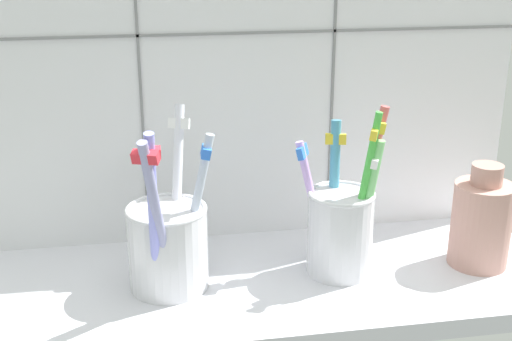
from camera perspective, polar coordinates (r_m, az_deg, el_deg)
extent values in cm
cube|color=silver|center=(71.10, -0.02, -9.82)|extent=(64.00, 22.00, 2.00)
cube|color=white|center=(74.86, -1.61, 9.31)|extent=(64.00, 2.00, 45.00)
cube|color=gray|center=(73.05, -9.89, 8.76)|extent=(0.30, 0.20, 45.00)
cube|color=gray|center=(76.05, 6.60, 9.36)|extent=(0.30, 0.20, 45.00)
cube|color=gray|center=(73.27, -1.50, 11.58)|extent=(64.00, 0.20, 0.30)
cylinder|color=silver|center=(67.73, -7.46, -6.61)|extent=(7.94, 7.94, 8.42)
torus|color=silver|center=(65.97, -7.62, -3.34)|extent=(8.04, 8.04, 0.50)
cylinder|color=silver|center=(65.68, -5.26, -3.53)|extent=(4.36, 1.12, 15.84)
cube|color=blue|center=(63.52, -4.27, 1.59)|extent=(1.17, 2.05, 1.16)
cylinder|color=#9396F5|center=(61.82, -8.68, -4.19)|extent=(0.97, 5.13, 17.94)
cube|color=#E5333F|center=(57.82, -9.01, 1.49)|extent=(1.87, 1.01, 1.10)
cylinder|color=white|center=(68.39, -6.74, -1.91)|extent=(2.79, 5.85, 17.47)
cube|color=white|center=(67.89, -6.56, 4.00)|extent=(2.32, 1.53, 1.19)
cylinder|color=#9496C7|center=(61.88, -8.26, -4.40)|extent=(3.27, 6.88, 17.52)
cube|color=#E5333F|center=(57.17, -9.36, 1.15)|extent=(2.56, 1.89, 1.25)
cylinder|color=silver|center=(70.34, 7.17, -5.36)|extent=(6.77, 6.77, 8.83)
torus|color=silver|center=(68.58, 7.33, -2.03)|extent=(6.93, 6.93, 0.50)
cylinder|color=#C9A2F0|center=(69.41, 4.96, -3.08)|extent=(4.19, 2.69, 13.89)
cube|color=blue|center=(67.63, 3.96, 1.61)|extent=(1.80, 2.38, 1.31)
cylinder|color=#83D981|center=(68.79, 9.31, -3.15)|extent=(3.17, 2.23, 14.59)
cube|color=white|center=(66.95, 10.09, 0.76)|extent=(1.64, 2.38, 0.99)
cylinder|color=green|center=(67.77, 8.98, -2.14)|extent=(3.09, 2.00, 17.51)
cube|color=yellow|center=(65.52, 10.04, 3.14)|extent=(1.65, 2.28, 1.08)
cylinder|color=#499BBF|center=(70.73, 6.62, -1.95)|extent=(1.68, 3.13, 15.51)
cube|color=yellow|center=(69.45, 6.78, 2.68)|extent=(2.26, 1.35, 1.16)
cylinder|color=#E05E5E|center=(68.58, 9.15, -1.77)|extent=(4.17, 1.39, 17.81)
cube|color=yellow|center=(66.65, 10.47, 3.73)|extent=(1.04, 2.27, 1.17)
cylinder|color=tan|center=(75.43, 18.54, -4.38)|extent=(6.26, 6.26, 9.13)
cylinder|color=tan|center=(73.38, 19.02, -0.34)|extent=(3.26, 3.26, 2.18)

